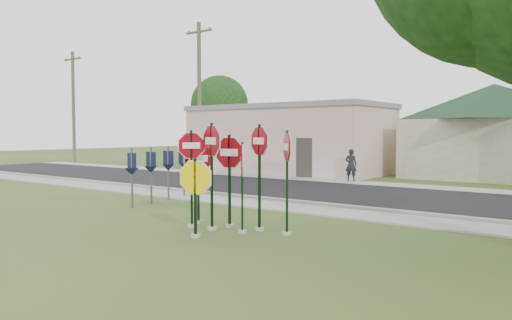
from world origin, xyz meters
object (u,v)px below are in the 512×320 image
Objects in this scene: stop_sign_left at (192,165)px; utility_pole_near at (199,94)px; stop_sign_yellow at (195,188)px; pedestrian at (351,165)px; stop_sign_center at (212,159)px.

stop_sign_left is 0.28× the size of utility_pole_near.
stop_sign_yellow is 20.76m from utility_pole_near.
utility_pole_near is 5.88× the size of pedestrian.
stop_sign_left is 13.53m from pedestrian.
stop_sign_center reaches higher than stop_sign_yellow.
stop_sign_center is 1.42× the size of stop_sign_yellow.
pedestrian is (-2.67, 13.29, -0.96)m from stop_sign_center.
stop_sign_center is at bearing -45.50° from utility_pole_near.
stop_sign_left is at bearing 81.24° from pedestrian.
utility_pole_near is (-13.69, 13.93, 3.14)m from stop_sign_center.
stop_sign_center is 19.78m from utility_pole_near.
stop_sign_yellow is 0.21× the size of utility_pole_near.
utility_pole_near reaches higher than stop_sign_left.
stop_sign_center is 0.68m from stop_sign_left.
pedestrian is at bearing 101.83° from stop_sign_yellow.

